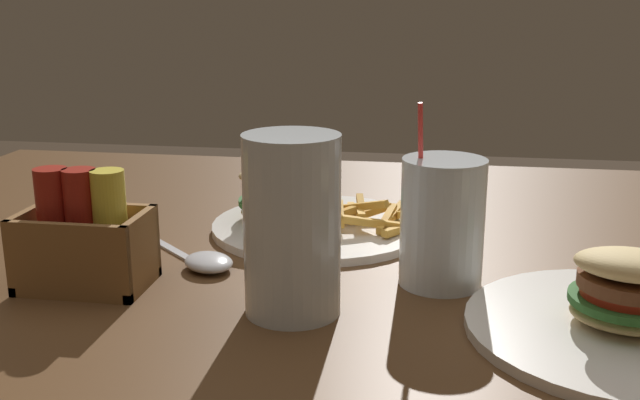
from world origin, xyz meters
name	(u,v)px	position (x,y,z in m)	size (l,w,h in m)	color
dining_table	(386,327)	(0.00, 0.00, 0.63)	(1.51, 1.04, 0.71)	brown
meal_plate_near	(304,211)	(0.11, -0.10, 0.73)	(0.28, 0.28, 0.09)	white
beer_glass	(292,231)	(0.08, 0.16, 0.79)	(0.09, 0.09, 0.17)	silver
juice_glass	(442,228)	(-0.06, 0.06, 0.77)	(0.09, 0.09, 0.19)	silver
spoon	(205,261)	(0.20, 0.06, 0.72)	(0.16, 0.16, 0.02)	silver
meal_plate_far	(627,312)	(-0.22, 0.16, 0.73)	(0.28, 0.28, 0.09)	white
condiment_caddy	(84,241)	(0.30, 0.13, 0.76)	(0.13, 0.08, 0.12)	brown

